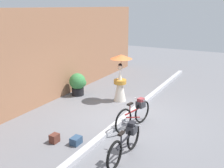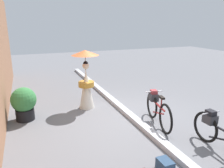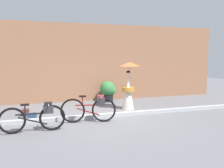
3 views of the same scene
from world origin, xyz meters
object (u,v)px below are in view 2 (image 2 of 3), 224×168
at_px(bicycle_far_side, 157,108).
at_px(potted_plant_by_door, 24,102).
at_px(backpack_on_pavement, 165,165).
at_px(bicycle_near_officer, 221,133).
at_px(person_with_parasol, 86,79).

height_order(bicycle_far_side, potted_plant_by_door, potted_plant_by_door).
bearing_deg(backpack_on_pavement, bicycle_far_side, -28.24).
relative_size(bicycle_near_officer, person_with_parasol, 0.95).
xyz_separation_m(person_with_parasol, potted_plant_by_door, (-0.25, 1.85, -0.44)).
bearing_deg(potted_plant_by_door, person_with_parasol, -82.27).
height_order(bicycle_far_side, backpack_on_pavement, bicycle_far_side).
height_order(bicycle_near_officer, bicycle_far_side, bicycle_far_side).
distance_m(bicycle_far_side, backpack_on_pavement, 2.02).
distance_m(bicycle_near_officer, backpack_on_pavement, 1.48).
bearing_deg(bicycle_near_officer, backpack_on_pavement, 94.18).
relative_size(bicycle_far_side, person_with_parasol, 0.92).
height_order(bicycle_far_side, person_with_parasol, person_with_parasol).
xyz_separation_m(bicycle_near_officer, potted_plant_by_door, (3.24, 3.80, 0.09)).
relative_size(potted_plant_by_door, backpack_on_pavement, 3.06).
bearing_deg(bicycle_near_officer, person_with_parasol, 29.11).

